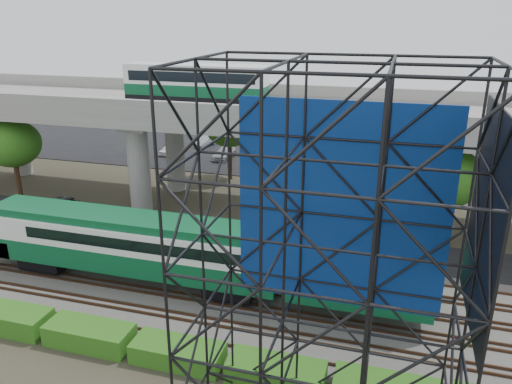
% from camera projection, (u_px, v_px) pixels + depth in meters
% --- Properties ---
extents(ground, '(140.00, 140.00, 0.00)m').
position_uv_depth(ground, '(194.00, 312.00, 28.97)').
color(ground, '#474233').
rests_on(ground, ground).
extents(ballast_bed, '(90.00, 12.00, 0.20)m').
position_uv_depth(ballast_bed, '(206.00, 293.00, 30.74)').
color(ballast_bed, slate).
rests_on(ballast_bed, ground).
extents(service_road, '(90.00, 5.00, 0.08)m').
position_uv_depth(service_road, '(247.00, 238.00, 38.44)').
color(service_road, black).
rests_on(service_road, ground).
extents(parking_lot, '(90.00, 18.00, 0.08)m').
position_uv_depth(parking_lot, '(305.00, 158.00, 59.69)').
color(parking_lot, black).
rests_on(parking_lot, ground).
extents(harbor_water, '(140.00, 40.00, 0.03)m').
position_uv_depth(harbor_water, '(331.00, 122.00, 79.58)').
color(harbor_water, '#475A75').
rests_on(harbor_water, ground).
extents(rail_tracks, '(90.00, 9.52, 0.16)m').
position_uv_depth(rail_tracks, '(206.00, 290.00, 30.68)').
color(rail_tracks, '#472D1E').
rests_on(rail_tracks, ballast_bed).
extents(commuter_train, '(29.30, 3.06, 4.30)m').
position_uv_depth(commuter_train, '(163.00, 247.00, 30.52)').
color(commuter_train, black).
rests_on(commuter_train, rail_tracks).
extents(overpass, '(80.00, 12.00, 12.40)m').
position_uv_depth(overpass, '(261.00, 119.00, 40.77)').
color(overpass, '#9E9B93').
rests_on(overpass, ground).
extents(scaffold_tower, '(9.36, 6.36, 15.00)m').
position_uv_depth(scaffold_tower, '(327.00, 290.00, 16.97)').
color(scaffold_tower, black).
rests_on(scaffold_tower, ground).
extents(hedge_strip, '(34.60, 1.80, 1.20)m').
position_uv_depth(hedge_strip, '(178.00, 352.00, 24.63)').
color(hedge_strip, '#2A5C15').
rests_on(hedge_strip, ground).
extents(trees, '(40.94, 16.94, 7.69)m').
position_uv_depth(trees, '(214.00, 146.00, 42.92)').
color(trees, '#382314').
rests_on(trees, ground).
extents(suv, '(5.31, 3.67, 1.35)m').
position_uv_depth(suv, '(69.00, 207.00, 42.61)').
color(suv, black).
rests_on(suv, service_road).
extents(parked_cars, '(35.04, 9.74, 1.32)m').
position_uv_depth(parked_cars, '(295.00, 152.00, 59.57)').
color(parked_cars, white).
rests_on(parked_cars, parking_lot).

